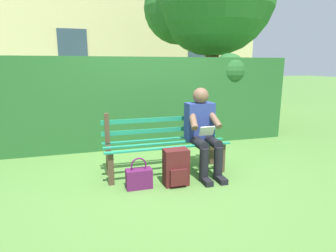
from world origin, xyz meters
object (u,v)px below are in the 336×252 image
Objects in this scene: person_seated at (203,129)px; backpack at (176,168)px; park_bench at (165,143)px; handbag at (139,178)px.

backpack is at bearing 32.35° from person_seated.
backpack is (-0.01, 0.47, -0.19)m from park_bench.
handbag is (0.46, -0.04, -0.10)m from backpack.
handbag is at bearing 44.19° from park_bench.
person_seated reaches higher than handbag.
person_seated is at bearing 161.01° from park_bench.
park_bench is at bearing -18.99° from person_seated.
person_seated is 0.69m from backpack.
park_bench is at bearing -135.81° from handbag.
person_seated is 2.54× the size of backpack.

